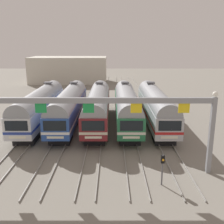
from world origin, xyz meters
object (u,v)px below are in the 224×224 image
object	(u,v)px
commuter_train_blue	(70,105)
commuter_train_maroon	(99,105)
catenary_gantry	(90,113)
commuter_train_silver	(41,105)
commuter_train_stainless	(156,105)
commuter_train_green	(128,105)
yard_signal_mast	(163,164)

from	to	relation	value
commuter_train_blue	commuter_train_maroon	distance (m)	3.82
commuter_train_blue	catenary_gantry	distance (m)	14.25
commuter_train_silver	commuter_train_maroon	xyz separation A→B (m)	(7.64, 0.00, 0.00)
commuter_train_maroon	commuter_train_stainless	world-z (taller)	same
commuter_train_green	yard_signal_mast	xyz separation A→B (m)	(1.91, -15.60, -0.93)
commuter_train_stainless	commuter_train_maroon	bearing A→B (deg)	180.00
commuter_train_silver	commuter_train_stainless	size ratio (longest dim) A/B	1.00
commuter_train_silver	yard_signal_mast	distance (m)	20.56
commuter_train_green	catenary_gantry	size ratio (longest dim) A/B	0.88
commuter_train_blue	catenary_gantry	xyz separation A→B (m)	(3.82, -13.50, 2.53)
commuter_train_blue	commuter_train_maroon	size ratio (longest dim) A/B	1.00
commuter_train_maroon	commuter_train_stainless	size ratio (longest dim) A/B	1.00
commuter_train_silver	catenary_gantry	size ratio (longest dim) A/B	0.88
commuter_train_maroon	commuter_train_green	xyz separation A→B (m)	(3.82, 0.00, 0.00)
commuter_train_silver	catenary_gantry	xyz separation A→B (m)	(7.64, -13.50, 2.53)
commuter_train_green	catenary_gantry	bearing A→B (deg)	-105.79
commuter_train_blue	commuter_train_maroon	bearing A→B (deg)	0.00
commuter_train_blue	yard_signal_mast	size ratio (longest dim) A/B	7.22
commuter_train_silver	yard_signal_mast	bearing A→B (deg)	-49.42
commuter_train_silver	commuter_train_stainless	bearing A→B (deg)	0.00
commuter_train_silver	commuter_train_blue	size ratio (longest dim) A/B	1.00
commuter_train_green	commuter_train_stainless	world-z (taller)	same
commuter_train_maroon	catenary_gantry	xyz separation A→B (m)	(0.00, -13.50, 2.53)
yard_signal_mast	commuter_train_silver	bearing A→B (deg)	130.58
commuter_train_silver	commuter_train_maroon	bearing A→B (deg)	0.00
commuter_train_silver	yard_signal_mast	size ratio (longest dim) A/B	7.22
commuter_train_stainless	catenary_gantry	size ratio (longest dim) A/B	0.88
commuter_train_silver	commuter_train_stainless	distance (m)	15.27
catenary_gantry	yard_signal_mast	distance (m)	7.01
commuter_train_blue	commuter_train_green	xyz separation A→B (m)	(7.64, 0.00, 0.00)
commuter_train_maroon	commuter_train_silver	bearing A→B (deg)	180.00
commuter_train_maroon	commuter_train_green	world-z (taller)	same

